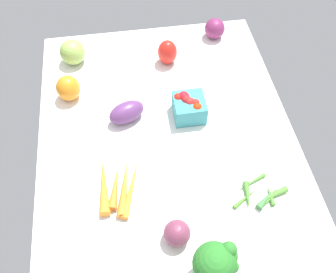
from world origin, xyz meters
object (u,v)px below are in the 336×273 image
(bell_pepper_red, at_px, (167,52))
(broccoli_head, at_px, (216,264))
(carrot_bunch, at_px, (117,187))
(red_onion_near_basket, at_px, (177,233))
(berry_basket, at_px, (189,106))
(red_onion_center, at_px, (215,29))
(okra_pile, at_px, (261,196))
(bell_pepper_orange, at_px, (68,88))
(heirloom_tomato_green, at_px, (72,52))
(eggplant, at_px, (127,112))

(bell_pepper_red, distance_m, broccoli_head, 0.73)
(carrot_bunch, height_order, red_onion_near_basket, red_onion_near_basket)
(berry_basket, distance_m, bell_pepper_red, 0.25)
(bell_pepper_red, bearing_deg, red_onion_center, -60.59)
(broccoli_head, bearing_deg, okra_pile, -43.70)
(bell_pepper_orange, relative_size, carrot_bunch, 0.46)
(bell_pepper_red, distance_m, red_onion_near_basket, 0.63)
(heirloom_tomato_green, xyz_separation_m, broccoli_head, (-0.78, -0.32, 0.04))
(broccoli_head, bearing_deg, berry_basket, -3.81)
(berry_basket, bearing_deg, heirloom_tomato_green, 49.72)
(eggplant, xyz_separation_m, berry_basket, (-0.01, -0.19, 0.01))
(berry_basket, relative_size, broccoli_head, 0.70)
(eggplant, bearing_deg, carrot_bunch, -123.24)
(eggplant, xyz_separation_m, red_onion_near_basket, (-0.40, -0.09, 0.00))
(heirloom_tomato_green, distance_m, berry_basket, 0.46)
(carrot_bunch, bearing_deg, bell_pepper_red, -23.85)
(heirloom_tomato_green, xyz_separation_m, eggplant, (-0.28, -0.16, -0.01))
(heirloom_tomato_green, bearing_deg, broccoli_head, -157.98)
(berry_basket, height_order, red_onion_near_basket, berry_basket)
(red_onion_near_basket, bearing_deg, bell_pepper_orange, 26.89)
(eggplant, bearing_deg, red_onion_near_basket, -99.38)
(bell_pepper_orange, xyz_separation_m, broccoli_head, (-0.61, -0.33, 0.04))
(eggplant, xyz_separation_m, broccoli_head, (-0.50, -0.16, 0.05))
(carrot_bunch, distance_m, berry_basket, 0.33)
(carrot_bunch, distance_m, okra_pile, 0.38)
(heirloom_tomato_green, relative_size, okra_pile, 0.55)
(red_onion_center, distance_m, carrot_bunch, 0.70)
(carrot_bunch, bearing_deg, eggplant, -11.35)
(okra_pile, distance_m, broccoli_head, 0.26)
(bell_pepper_orange, distance_m, red_onion_near_basket, 0.58)
(red_onion_near_basket, bearing_deg, broccoli_head, -145.67)
(okra_pile, bearing_deg, berry_basket, 24.19)
(red_onion_center, xyz_separation_m, broccoli_head, (-0.84, 0.19, 0.05))
(berry_basket, xyz_separation_m, okra_pile, (-0.31, -0.14, -0.03))
(heirloom_tomato_green, relative_size, berry_basket, 0.92)
(berry_basket, relative_size, bell_pepper_red, 1.07)
(eggplant, distance_m, broccoli_head, 0.52)
(bell_pepper_orange, distance_m, okra_pile, 0.66)
(broccoli_head, height_order, red_onion_near_basket, broccoli_head)
(heirloom_tomato_green, height_order, red_onion_center, heirloom_tomato_green)
(broccoli_head, bearing_deg, bell_pepper_orange, 28.18)
(eggplant, bearing_deg, heirloom_tomato_green, 97.48)
(okra_pile, distance_m, red_onion_near_basket, 0.25)
(bell_pepper_orange, relative_size, red_onion_near_basket, 1.28)
(red_onion_center, xyz_separation_m, red_onion_near_basket, (-0.74, 0.26, -0.00))
(bell_pepper_red, height_order, red_onion_near_basket, bell_pepper_red)
(bell_pepper_orange, height_order, red_onion_center, bell_pepper_orange)
(carrot_bunch, xyz_separation_m, broccoli_head, (-0.26, -0.20, 0.07))
(red_onion_center, xyz_separation_m, carrot_bunch, (-0.58, 0.40, -0.02))
(eggplant, height_order, carrot_bunch, eggplant)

